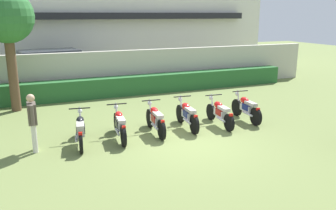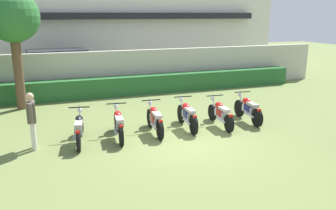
{
  "view_description": "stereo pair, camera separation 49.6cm",
  "coord_description": "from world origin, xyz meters",
  "px_view_note": "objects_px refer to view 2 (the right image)",
  "views": [
    {
      "loc": [
        -4.16,
        -8.45,
        3.57
      ],
      "look_at": [
        0.0,
        1.42,
        0.78
      ],
      "focal_mm": 37.33,
      "sensor_mm": 36.0,
      "label": 1
    },
    {
      "loc": [
        -3.7,
        -8.63,
        3.57
      ],
      "look_at": [
        0.0,
        1.42,
        0.78
      ],
      "focal_mm": 37.33,
      "sensor_mm": 36.0,
      "label": 2
    }
  ],
  "objects_px": {
    "motorcycle_in_row_2": "(155,119)",
    "motorcycle_in_row_5": "(248,109)",
    "tree_far_side": "(13,19)",
    "motorcycle_in_row_0": "(79,128)",
    "parked_car": "(61,69)",
    "inspector_person": "(32,117)",
    "motorcycle_in_row_4": "(220,113)",
    "motorcycle_in_row_3": "(187,115)",
    "motorcycle_in_row_1": "(118,124)"
  },
  "relations": [
    {
      "from": "motorcycle_in_row_3",
      "to": "motorcycle_in_row_5",
      "type": "bearing_deg",
      "value": -86.25
    },
    {
      "from": "motorcycle_in_row_2",
      "to": "parked_car",
      "type": "bearing_deg",
      "value": 18.64
    },
    {
      "from": "motorcycle_in_row_0",
      "to": "inspector_person",
      "type": "relative_size",
      "value": 1.19
    },
    {
      "from": "motorcycle_in_row_0",
      "to": "motorcycle_in_row_4",
      "type": "distance_m",
      "value": 4.51
    },
    {
      "from": "parked_car",
      "to": "motorcycle_in_row_0",
      "type": "distance_m",
      "value": 8.44
    },
    {
      "from": "motorcycle_in_row_0",
      "to": "inspector_person",
      "type": "height_order",
      "value": "inspector_person"
    },
    {
      "from": "tree_far_side",
      "to": "motorcycle_in_row_5",
      "type": "xyz_separation_m",
      "value": [
        7.31,
        -4.47,
        -2.96
      ]
    },
    {
      "from": "tree_far_side",
      "to": "motorcycle_in_row_0",
      "type": "distance_m",
      "value": 5.73
    },
    {
      "from": "parked_car",
      "to": "motorcycle_in_row_1",
      "type": "relative_size",
      "value": 2.51
    },
    {
      "from": "motorcycle_in_row_0",
      "to": "motorcycle_in_row_5",
      "type": "relative_size",
      "value": 1.01
    },
    {
      "from": "motorcycle_in_row_1",
      "to": "tree_far_side",
      "type": "bearing_deg",
      "value": 37.69
    },
    {
      "from": "motorcycle_in_row_0",
      "to": "tree_far_side",
      "type": "bearing_deg",
      "value": 29.12
    },
    {
      "from": "tree_far_side",
      "to": "motorcycle_in_row_5",
      "type": "distance_m",
      "value": 9.07
    },
    {
      "from": "parked_car",
      "to": "motorcycle_in_row_5",
      "type": "xyz_separation_m",
      "value": [
        5.55,
        -8.29,
        -0.49
      ]
    },
    {
      "from": "motorcycle_in_row_3",
      "to": "motorcycle_in_row_4",
      "type": "relative_size",
      "value": 0.99
    },
    {
      "from": "motorcycle_in_row_1",
      "to": "motorcycle_in_row_4",
      "type": "distance_m",
      "value": 3.38
    },
    {
      "from": "motorcycle_in_row_0",
      "to": "motorcycle_in_row_3",
      "type": "distance_m",
      "value": 3.4
    },
    {
      "from": "parked_car",
      "to": "motorcycle_in_row_4",
      "type": "bearing_deg",
      "value": -70.76
    },
    {
      "from": "tree_far_side",
      "to": "motorcycle_in_row_2",
      "type": "bearing_deg",
      "value": -48.73
    },
    {
      "from": "motorcycle_in_row_0",
      "to": "motorcycle_in_row_2",
      "type": "height_order",
      "value": "motorcycle_in_row_2"
    },
    {
      "from": "motorcycle_in_row_0",
      "to": "inspector_person",
      "type": "bearing_deg",
      "value": 100.35
    },
    {
      "from": "tree_far_side",
      "to": "motorcycle_in_row_2",
      "type": "relative_size",
      "value": 2.43
    },
    {
      "from": "tree_far_side",
      "to": "inspector_person",
      "type": "bearing_deg",
      "value": -84.32
    },
    {
      "from": "motorcycle_in_row_5",
      "to": "inspector_person",
      "type": "relative_size",
      "value": 1.18
    },
    {
      "from": "parked_car",
      "to": "motorcycle_in_row_0",
      "type": "height_order",
      "value": "parked_car"
    },
    {
      "from": "motorcycle_in_row_0",
      "to": "motorcycle_in_row_3",
      "type": "bearing_deg",
      "value": -78.19
    },
    {
      "from": "motorcycle_in_row_1",
      "to": "inspector_person",
      "type": "height_order",
      "value": "inspector_person"
    },
    {
      "from": "motorcycle_in_row_2",
      "to": "tree_far_side",
      "type": "bearing_deg",
      "value": 45.16
    },
    {
      "from": "tree_far_side",
      "to": "inspector_person",
      "type": "height_order",
      "value": "tree_far_side"
    },
    {
      "from": "motorcycle_in_row_2",
      "to": "inspector_person",
      "type": "bearing_deg",
      "value": 95.82
    },
    {
      "from": "motorcycle_in_row_1",
      "to": "motorcycle_in_row_5",
      "type": "bearing_deg",
      "value": -82.42
    },
    {
      "from": "tree_far_side",
      "to": "motorcycle_in_row_1",
      "type": "height_order",
      "value": "tree_far_side"
    },
    {
      "from": "motorcycle_in_row_1",
      "to": "motorcycle_in_row_2",
      "type": "height_order",
      "value": "motorcycle_in_row_1"
    },
    {
      "from": "motorcycle_in_row_3",
      "to": "motorcycle_in_row_2",
      "type": "bearing_deg",
      "value": 98.36
    },
    {
      "from": "parked_car",
      "to": "motorcycle_in_row_4",
      "type": "distance_m",
      "value": 9.52
    },
    {
      "from": "motorcycle_in_row_2",
      "to": "motorcycle_in_row_5",
      "type": "xyz_separation_m",
      "value": [
        3.35,
        0.04,
        0.0
      ]
    },
    {
      "from": "motorcycle_in_row_2",
      "to": "inspector_person",
      "type": "distance_m",
      "value": 3.53
    },
    {
      "from": "tree_far_side",
      "to": "motorcycle_in_row_2",
      "type": "distance_m",
      "value": 6.69
    },
    {
      "from": "motorcycle_in_row_1",
      "to": "inspector_person",
      "type": "distance_m",
      "value": 2.4
    },
    {
      "from": "motorcycle_in_row_2",
      "to": "motorcycle_in_row_5",
      "type": "distance_m",
      "value": 3.35
    },
    {
      "from": "motorcycle_in_row_0",
      "to": "motorcycle_in_row_2",
      "type": "relative_size",
      "value": 1.01
    },
    {
      "from": "tree_far_side",
      "to": "motorcycle_in_row_4",
      "type": "height_order",
      "value": "tree_far_side"
    },
    {
      "from": "motorcycle_in_row_4",
      "to": "inspector_person",
      "type": "relative_size",
      "value": 1.19
    },
    {
      "from": "parked_car",
      "to": "tree_far_side",
      "type": "relative_size",
      "value": 1.06
    },
    {
      "from": "tree_far_side",
      "to": "motorcycle_in_row_0",
      "type": "bearing_deg",
      "value": -69.93
    },
    {
      "from": "motorcycle_in_row_3",
      "to": "inspector_person",
      "type": "bearing_deg",
      "value": 97.0
    },
    {
      "from": "motorcycle_in_row_5",
      "to": "tree_far_side",
      "type": "bearing_deg",
      "value": 62.39
    },
    {
      "from": "motorcycle_in_row_0",
      "to": "motorcycle_in_row_5",
      "type": "xyz_separation_m",
      "value": [
        5.63,
        0.13,
        0.01
      ]
    },
    {
      "from": "motorcycle_in_row_2",
      "to": "motorcycle_in_row_5",
      "type": "relative_size",
      "value": 1.0
    },
    {
      "from": "tree_far_side",
      "to": "motorcycle_in_row_3",
      "type": "bearing_deg",
      "value": -41.19
    }
  ]
}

